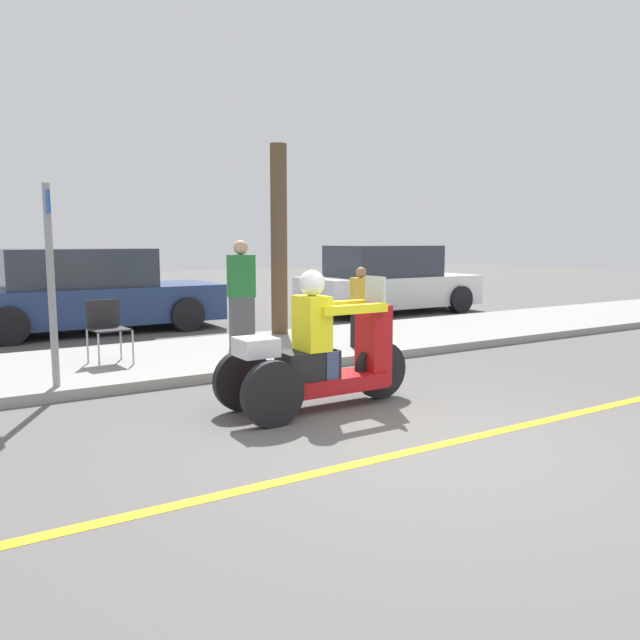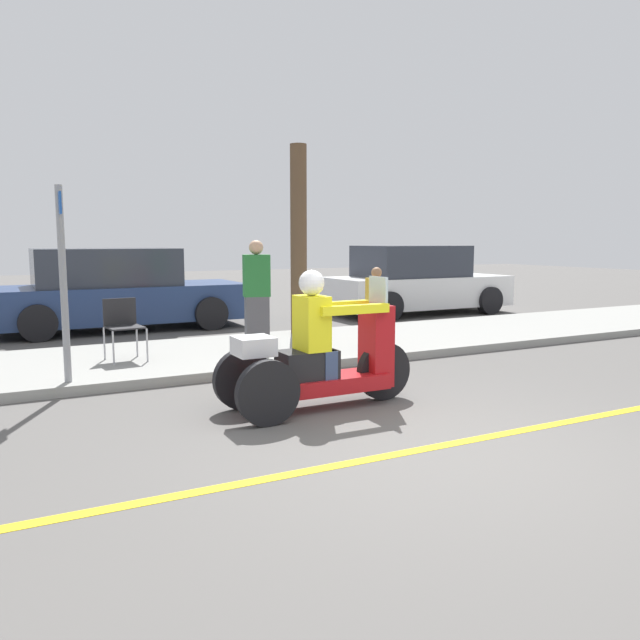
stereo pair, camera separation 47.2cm
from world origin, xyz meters
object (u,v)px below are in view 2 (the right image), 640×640
(parked_car_lot_left, at_px, (116,292))
(street_sign, at_px, (63,276))
(spectator_by_tree, at_px, (376,309))
(spectator_with_child, at_px, (257,297))
(folding_chair_curbside, at_px, (123,322))
(parked_car_lot_far, at_px, (416,282))
(tree_trunk, at_px, (299,240))
(motorcycle_trike, at_px, (320,359))

(parked_car_lot_left, xyz_separation_m, street_sign, (-1.37, -4.95, 0.58))
(spectator_by_tree, distance_m, street_sign, 4.38)
(spectator_with_child, relative_size, street_sign, 0.73)
(folding_chair_curbside, distance_m, parked_car_lot_left, 3.90)
(spectator_by_tree, xyz_separation_m, street_sign, (-4.33, -0.31, 0.62))
(parked_car_lot_far, height_order, tree_trunk, tree_trunk)
(motorcycle_trike, height_order, spectator_by_tree, motorcycle_trike)
(spectator_by_tree, height_order, parked_car_lot_left, parked_car_lot_left)
(street_sign, bearing_deg, spectator_by_tree, 4.09)
(parked_car_lot_far, xyz_separation_m, tree_trunk, (-4.11, -2.26, 0.97))
(motorcycle_trike, bearing_deg, tree_trunk, 67.19)
(motorcycle_trike, relative_size, tree_trunk, 0.66)
(street_sign, bearing_deg, folding_chair_curbside, 53.43)
(parked_car_lot_far, bearing_deg, spectator_with_child, -147.74)
(folding_chair_curbside, xyz_separation_m, street_sign, (-0.81, -1.09, 0.69))
(parked_car_lot_far, relative_size, tree_trunk, 1.36)
(tree_trunk, bearing_deg, folding_chair_curbside, -161.10)
(spectator_with_child, bearing_deg, street_sign, -158.75)
(folding_chair_curbside, relative_size, tree_trunk, 0.26)
(parked_car_lot_left, relative_size, parked_car_lot_far, 1.08)
(motorcycle_trike, relative_size, parked_car_lot_left, 0.45)
(folding_chair_curbside, bearing_deg, street_sign, -126.57)
(street_sign, bearing_deg, parked_car_lot_left, 74.56)
(parked_car_lot_far, distance_m, tree_trunk, 4.79)
(folding_chair_curbside, bearing_deg, tree_trunk, 18.90)
(folding_chair_curbside, distance_m, parked_car_lot_far, 7.97)
(parked_car_lot_far, bearing_deg, spectator_by_tree, -132.16)
(spectator_with_child, height_order, parked_car_lot_left, spectator_with_child)
(folding_chair_curbside, xyz_separation_m, parked_car_lot_left, (0.56, 3.86, 0.11))
(motorcycle_trike, distance_m, spectator_with_child, 3.04)
(parked_car_lot_left, bearing_deg, tree_trunk, -47.28)
(motorcycle_trike, height_order, spectator_with_child, spectator_with_child)
(tree_trunk, bearing_deg, spectator_with_child, -137.77)
(parked_car_lot_far, bearing_deg, motorcycle_trike, -132.58)
(folding_chair_curbside, height_order, tree_trunk, tree_trunk)
(tree_trunk, xyz_separation_m, street_sign, (-3.94, -2.16, -0.40))
(parked_car_lot_far, height_order, street_sign, street_sign)
(spectator_with_child, bearing_deg, motorcycle_trike, -99.57)
(motorcycle_trike, relative_size, spectator_with_child, 1.32)
(street_sign, bearing_deg, tree_trunk, 28.75)
(spectator_with_child, xyz_separation_m, folding_chair_curbside, (-1.92, 0.03, -0.27))
(folding_chair_curbside, bearing_deg, spectator_with_child, -0.87)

